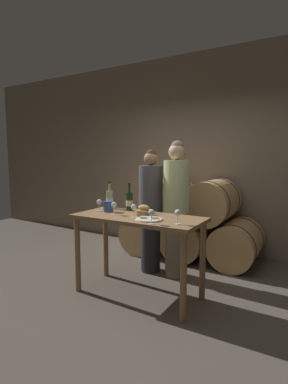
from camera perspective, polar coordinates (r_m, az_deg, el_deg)
name	(u,v)px	position (r m, az deg, el deg)	size (l,w,h in m)	color
ground_plane	(138,295)	(3.54, -1.11, -18.97)	(10.00, 10.00, 0.00)	#564F44
stone_wall_back	(203,153)	(5.05, 11.20, 7.30)	(10.00, 0.12, 3.20)	#7F705B
barrel_stack	(189,222)	(4.64, 8.65, -5.71)	(2.07, 0.85, 1.21)	tan
tasting_table	(138,229)	(3.29, -1.14, -7.07)	(1.42, 0.64, 0.90)	olive
person_left	(151,210)	(3.98, 1.29, -3.42)	(0.31, 0.31, 1.63)	#232326
person_right	(176,208)	(3.80, 6.14, -3.00)	(0.32, 0.32, 1.74)	#756651
wine_bottle_red	(129,201)	(3.58, -2.81, -1.78)	(0.08, 0.08, 0.33)	#193819
wine_bottle_white	(110,199)	(3.76, -6.57, -1.40)	(0.08, 0.08, 0.33)	#ADBC7F
blue_crock	(108,206)	(3.53, -6.80, -2.65)	(0.12, 0.12, 0.12)	#335693
bread_basket	(144,211)	(3.30, -0.02, -3.68)	(0.18, 0.18, 0.12)	olive
cheese_plate	(149,219)	(3.05, 0.95, -5.19)	(0.27, 0.27, 0.04)	white
wine_glass_far_left	(99,202)	(3.56, -8.52, -1.98)	(0.06, 0.06, 0.14)	white
wine_glass_left	(114,205)	(3.33, -5.73, -2.54)	(0.06, 0.06, 0.14)	white
wine_glass_center	(133,208)	(3.16, -2.04, -3.00)	(0.06, 0.06, 0.14)	white
wine_glass_right	(152,213)	(2.85, 1.46, -4.06)	(0.06, 0.06, 0.14)	white
wine_glass_far_right	(178,213)	(2.86, 6.45, -4.08)	(0.06, 0.06, 0.14)	white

